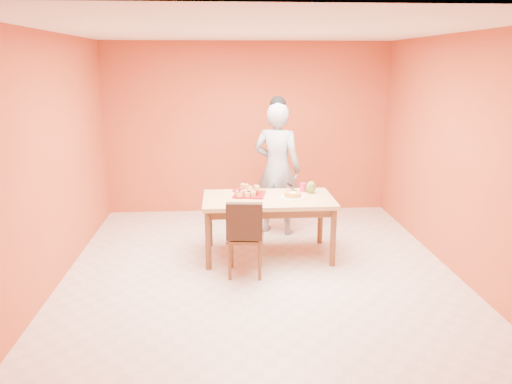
{
  "coord_description": "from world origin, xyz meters",
  "views": [
    {
      "loc": [
        -0.42,
        -5.43,
        2.38
      ],
      "look_at": [
        -0.03,
        0.3,
        0.88
      ],
      "focal_mm": 35.0,
      "sensor_mm": 36.0,
      "label": 1
    }
  ],
  "objects": [
    {
      "name": "pastry_platter",
      "position": [
        -0.09,
        0.6,
        0.77
      ],
      "size": [
        0.44,
        0.44,
        0.02
      ],
      "primitive_type": "cube",
      "rotation": [
        0.0,
        0.0,
        -0.2
      ],
      "color": "maroon",
      "rests_on": "dining_table"
    },
    {
      "name": "dining_table",
      "position": [
        0.14,
        0.47,
        0.67
      ],
      "size": [
        1.6,
        0.9,
        0.76
      ],
      "color": "tan",
      "rests_on": "floor"
    },
    {
      "name": "wall_back",
      "position": [
        0.0,
        2.5,
        1.35
      ],
      "size": [
        4.5,
        0.0,
        4.5
      ],
      "primitive_type": "plane",
      "rotation": [
        1.57,
        0.0,
        0.0
      ],
      "color": "#BE4F2B",
      "rests_on": "floor"
    },
    {
      "name": "pastry_pile",
      "position": [
        -0.09,
        0.6,
        0.84
      ],
      "size": [
        0.34,
        0.34,
        0.11
      ],
      "primitive_type": null,
      "color": "#DDB15E",
      "rests_on": "pastry_platter"
    },
    {
      "name": "floor",
      "position": [
        0.0,
        0.0,
        0.0
      ],
      "size": [
        5.0,
        5.0,
        0.0
      ],
      "primitive_type": "plane",
      "color": "beige",
      "rests_on": "ground"
    },
    {
      "name": "dining_chair",
      "position": [
        -0.17,
        -0.1,
        0.47
      ],
      "size": [
        0.46,
        0.52,
        0.91
      ],
      "rotation": [
        0.0,
        0.0,
        -0.1
      ],
      "color": "brown",
      "rests_on": "floor"
    },
    {
      "name": "checker_tin",
      "position": [
        0.66,
        0.75,
        0.78
      ],
      "size": [
        0.12,
        0.12,
        0.03
      ],
      "primitive_type": "cylinder",
      "rotation": [
        0.0,
        0.0,
        -0.13
      ],
      "color": "#35180E",
      "rests_on": "dining_table"
    },
    {
      "name": "red_dinner_plate",
      "position": [
        -0.18,
        0.82,
        0.77
      ],
      "size": [
        0.3,
        0.3,
        0.01
      ],
      "primitive_type": "cylinder",
      "rotation": [
        0.0,
        0.0,
        -0.31
      ],
      "color": "maroon",
      "rests_on": "dining_table"
    },
    {
      "name": "ceiling",
      "position": [
        0.0,
        0.0,
        2.7
      ],
      "size": [
        5.0,
        5.0,
        0.0
      ],
      "primitive_type": "plane",
      "rotation": [
        3.14,
        0.0,
        0.0
      ],
      "color": "white",
      "rests_on": "wall_back"
    },
    {
      "name": "sponge_cake",
      "position": [
        0.44,
        0.45,
        0.8
      ],
      "size": [
        0.26,
        0.26,
        0.05
      ],
      "primitive_type": "cylinder",
      "rotation": [
        0.0,
        0.0,
        -0.24
      ],
      "color": "orange",
      "rests_on": "white_cake_plate"
    },
    {
      "name": "person",
      "position": [
        0.35,
        1.37,
        0.93
      ],
      "size": [
        0.8,
        0.68,
        1.86
      ],
      "primitive_type": "imported",
      "rotation": [
        0.0,
        0.0,
        2.73
      ],
      "color": "gray",
      "rests_on": "floor"
    },
    {
      "name": "egg_ornament",
      "position": [
        0.7,
        0.65,
        0.84
      ],
      "size": [
        0.14,
        0.12,
        0.15
      ],
      "primitive_type": "ellipsoid",
      "rotation": [
        0.0,
        0.0,
        0.17
      ],
      "color": "olive",
      "rests_on": "dining_table"
    },
    {
      "name": "white_cake_plate",
      "position": [
        0.44,
        0.45,
        0.77
      ],
      "size": [
        0.33,
        0.33,
        0.01
      ],
      "primitive_type": "cylinder",
      "rotation": [
        0.0,
        0.0,
        -0.09
      ],
      "color": "white",
      "rests_on": "dining_table"
    },
    {
      "name": "magenta_glass",
      "position": [
        0.61,
        0.74,
        0.81
      ],
      "size": [
        0.09,
        0.09,
        0.11
      ],
      "primitive_type": "cylinder",
      "rotation": [
        0.0,
        0.0,
        -0.13
      ],
      "color": "#D92059",
      "rests_on": "dining_table"
    },
    {
      "name": "wall_left",
      "position": [
        -2.25,
        0.0,
        1.35
      ],
      "size": [
        0.0,
        5.0,
        5.0
      ],
      "primitive_type": "plane",
      "rotation": [
        1.57,
        0.0,
        1.57
      ],
      "color": "#BE4F2B",
      "rests_on": "floor"
    },
    {
      "name": "wall_right",
      "position": [
        2.25,
        0.0,
        1.35
      ],
      "size": [
        0.0,
        5.0,
        5.0
      ],
      "primitive_type": "plane",
      "rotation": [
        1.57,
        0.0,
        -1.57
      ],
      "color": "#BE4F2B",
      "rests_on": "floor"
    },
    {
      "name": "cake_server",
      "position": [
        0.45,
        0.63,
        0.83
      ],
      "size": [
        0.12,
        0.25,
        0.01
      ],
      "primitive_type": "cube",
      "rotation": [
        0.0,
        0.0,
        0.3
      ],
      "color": "white",
      "rests_on": "sponge_cake"
    }
  ]
}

